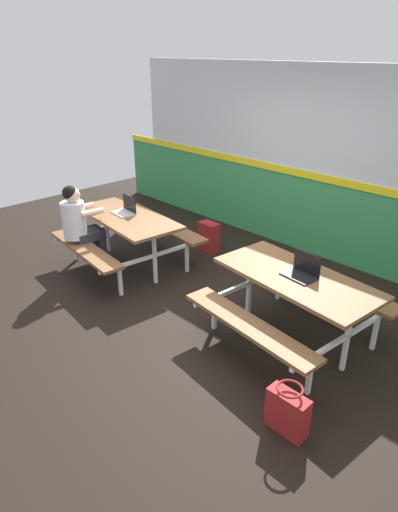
% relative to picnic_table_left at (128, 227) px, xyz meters
% --- Properties ---
extents(ground_plane, '(10.00, 10.00, 0.02)m').
position_rel_picnic_table_left_xyz_m(ground_plane, '(1.28, -0.09, -0.58)').
color(ground_plane, black).
extents(accent_backdrop, '(8.00, 0.14, 2.60)m').
position_rel_picnic_table_left_xyz_m(accent_backdrop, '(1.28, 2.21, 0.67)').
color(accent_backdrop, '#338C4C').
rests_on(accent_backdrop, ground).
extents(picnic_table_left, '(1.70, 1.70, 0.74)m').
position_rel_picnic_table_left_xyz_m(picnic_table_left, '(0.00, 0.00, 0.00)').
color(picnic_table_left, brown).
rests_on(picnic_table_left, ground).
extents(picnic_table_right, '(1.70, 1.70, 0.74)m').
position_rel_picnic_table_left_xyz_m(picnic_table_right, '(2.56, 0.17, 0.00)').
color(picnic_table_right, brown).
rests_on(picnic_table_right, ground).
extents(student_nearer, '(0.39, 0.54, 1.21)m').
position_rel_picnic_table_left_xyz_m(student_nearer, '(-0.31, -0.53, 0.14)').
color(student_nearer, '#2D2D38').
rests_on(student_nearer, ground).
extents(laptop_silver, '(0.34, 0.25, 0.22)m').
position_rel_picnic_table_left_xyz_m(laptop_silver, '(-0.10, 0.05, 0.22)').
color(laptop_silver, silver).
rests_on(laptop_silver, picnic_table_left).
extents(laptop_dark, '(0.34, 0.25, 0.22)m').
position_rel_picnic_table_left_xyz_m(laptop_dark, '(2.59, 0.21, 0.22)').
color(laptop_dark, black).
rests_on(laptop_dark, picnic_table_right).
extents(backpack_dark, '(0.30, 0.22, 0.44)m').
position_rel_picnic_table_left_xyz_m(backpack_dark, '(0.40, 1.16, -0.36)').
color(backpack_dark, maroon).
rests_on(backpack_dark, ground).
extents(tote_bag_bright, '(0.34, 0.21, 0.43)m').
position_rel_picnic_table_left_xyz_m(tote_bag_bright, '(3.25, -0.88, -0.38)').
color(tote_bag_bright, maroon).
rests_on(tote_bag_bright, ground).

